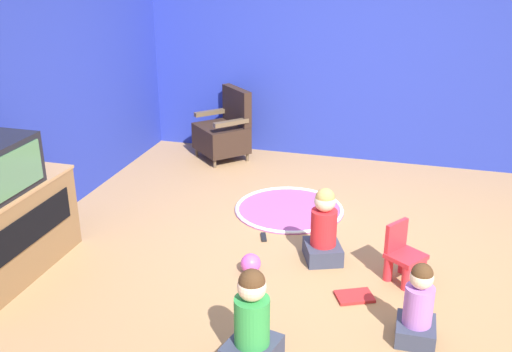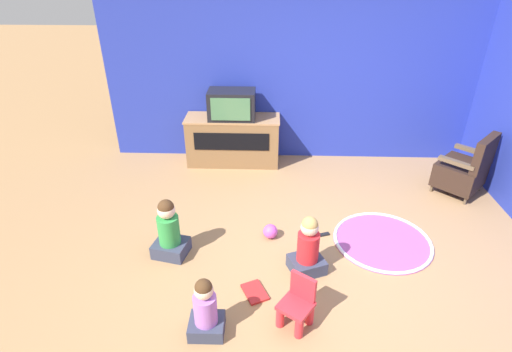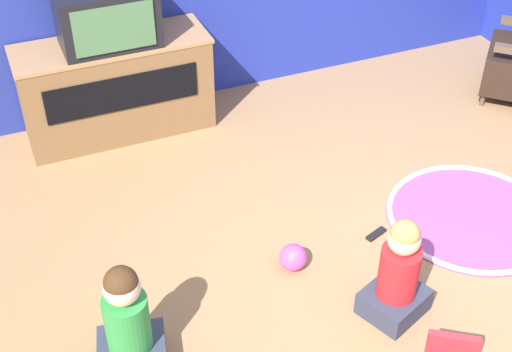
% 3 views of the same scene
% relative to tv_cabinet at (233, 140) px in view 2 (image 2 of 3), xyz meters
% --- Properties ---
extents(ground_plane, '(30.00, 30.00, 0.00)m').
position_rel_tv_cabinet_xyz_m(ground_plane, '(1.17, -2.23, -0.37)').
color(ground_plane, '#9E754C').
extents(wall_back, '(5.41, 0.12, 2.66)m').
position_rel_tv_cabinet_xyz_m(wall_back, '(0.87, 0.32, 0.96)').
color(wall_back, '#23339E').
rests_on(wall_back, ground_plane).
extents(tv_cabinet, '(1.36, 0.48, 0.71)m').
position_rel_tv_cabinet_xyz_m(tv_cabinet, '(0.00, 0.00, 0.00)').
color(tv_cabinet, brown).
rests_on(tv_cabinet, ground_plane).
extents(television, '(0.66, 0.41, 0.40)m').
position_rel_tv_cabinet_xyz_m(television, '(0.00, -0.02, 0.55)').
color(television, black).
rests_on(television, tv_cabinet).
extents(black_armchair, '(0.77, 0.77, 0.84)m').
position_rel_tv_cabinet_xyz_m(black_armchair, '(3.06, -0.76, -0.04)').
color(black_armchair, brown).
rests_on(black_armchair, ground_plane).
extents(yellow_kid_chair, '(0.35, 0.35, 0.47)m').
position_rel_tv_cabinet_xyz_m(yellow_kid_chair, '(0.79, -2.98, -0.18)').
color(yellow_kid_chair, red).
rests_on(yellow_kid_chair, ground_plane).
extents(play_mat, '(1.07, 1.07, 0.04)m').
position_rel_tv_cabinet_xyz_m(play_mat, '(1.80, -1.85, -0.36)').
color(play_mat, '#A54C8C').
rests_on(play_mat, ground_plane).
extents(child_watching_left, '(0.39, 0.36, 0.66)m').
position_rel_tv_cabinet_xyz_m(child_watching_left, '(-0.48, -2.13, -0.08)').
color(child_watching_left, '#33384C').
rests_on(child_watching_left, ground_plane).
extents(child_watching_center, '(0.41, 0.39, 0.64)m').
position_rel_tv_cabinet_xyz_m(child_watching_center, '(0.93, -2.33, -0.09)').
color(child_watching_center, '#33384C').
rests_on(child_watching_center, ground_plane).
extents(child_watching_right, '(0.29, 0.26, 0.57)m').
position_rel_tv_cabinet_xyz_m(child_watching_right, '(0.04, -3.11, -0.12)').
color(child_watching_right, '#33384C').
rests_on(child_watching_right, ground_plane).
extents(toy_ball, '(0.16, 0.16, 0.16)m').
position_rel_tv_cabinet_xyz_m(toy_ball, '(0.56, -1.82, -0.29)').
color(toy_ball, '#CC4CB2').
rests_on(toy_ball, ground_plane).
extents(book, '(0.28, 0.32, 0.02)m').
position_rel_tv_cabinet_xyz_m(book, '(0.42, -2.66, -0.36)').
color(book, '#B22323').
rests_on(book, ground_plane).
extents(remote_control, '(0.16, 0.09, 0.02)m').
position_rel_tv_cabinet_xyz_m(remote_control, '(1.16, -1.76, -0.36)').
color(remote_control, black).
rests_on(remote_control, ground_plane).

